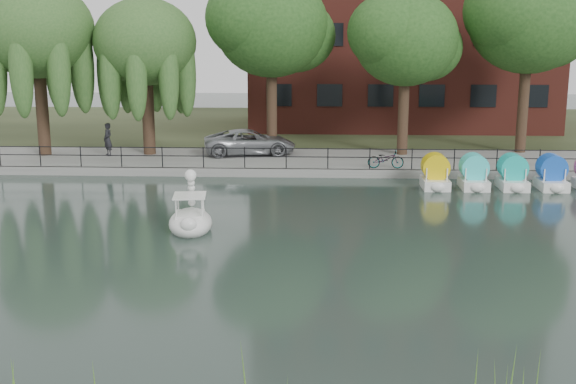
# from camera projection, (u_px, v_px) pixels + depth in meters

# --- Properties ---
(ground_plane) EXTENTS (120.00, 120.00, 0.00)m
(ground_plane) POSITION_uv_depth(u_px,v_px,m) (266.00, 263.00, 21.85)
(ground_plane) COLOR #344440
(promenade) EXTENTS (40.00, 6.00, 0.40)m
(promenade) POSITION_uv_depth(u_px,v_px,m) (289.00, 162.00, 37.40)
(promenade) COLOR gray
(promenade) RESTS_ON ground_plane
(kerb) EXTENTS (40.00, 0.25, 0.40)m
(kerb) POSITION_uv_depth(u_px,v_px,m) (286.00, 173.00, 34.52)
(kerb) COLOR gray
(kerb) RESTS_ON ground_plane
(land_strip) EXTENTS (60.00, 22.00, 0.36)m
(land_strip) POSITION_uv_depth(u_px,v_px,m) (297.00, 127.00, 51.05)
(land_strip) COLOR #47512D
(land_strip) RESTS_ON ground_plane
(railing) EXTENTS (32.00, 0.05, 1.00)m
(railing) POSITION_uv_depth(u_px,v_px,m) (286.00, 153.00, 34.51)
(railing) COLOR black
(railing) RESTS_ON promenade
(willow_left) EXTENTS (5.88, 5.88, 9.01)m
(willow_left) POSITION_uv_depth(u_px,v_px,m) (36.00, 30.00, 36.98)
(willow_left) COLOR #473323
(willow_left) RESTS_ON promenade
(willow_mid) EXTENTS (5.32, 5.32, 8.15)m
(willow_mid) POSITION_uv_depth(u_px,v_px,m) (145.00, 43.00, 37.37)
(willow_mid) COLOR #473323
(willow_mid) RESTS_ON promenade
(broadleaf_center) EXTENTS (6.00, 6.00, 9.25)m
(broadleaf_center) POSITION_uv_depth(u_px,v_px,m) (271.00, 27.00, 37.88)
(broadleaf_center) COLOR #473323
(broadleaf_center) RESTS_ON promenade
(broadleaf_right) EXTENTS (5.40, 5.40, 8.32)m
(broadleaf_right) POSITION_uv_depth(u_px,v_px,m) (406.00, 40.00, 37.24)
(broadleaf_right) COLOR #473323
(broadleaf_right) RESTS_ON promenade
(broadleaf_far) EXTENTS (6.30, 6.30, 9.71)m
(broadleaf_far) POSITION_uv_depth(u_px,v_px,m) (529.00, 20.00, 37.71)
(broadleaf_far) COLOR #473323
(broadleaf_far) RESTS_ON promenade
(minivan) EXTENTS (3.49, 5.90, 1.54)m
(minivan) POSITION_uv_depth(u_px,v_px,m) (250.00, 140.00, 38.25)
(minivan) COLOR gray
(minivan) RESTS_ON promenade
(bicycle) EXTENTS (0.63, 1.73, 1.00)m
(bicycle) POSITION_uv_depth(u_px,v_px,m) (386.00, 158.00, 34.50)
(bicycle) COLOR gray
(bicycle) RESTS_ON promenade
(pedestrian) EXTENTS (0.84, 0.85, 1.98)m
(pedestrian) POSITION_uv_depth(u_px,v_px,m) (108.00, 137.00, 37.88)
(pedestrian) COLOR black
(pedestrian) RESTS_ON promenade
(swan_boat) EXTENTS (1.78, 2.55, 2.03)m
(swan_boat) POSITION_uv_depth(u_px,v_px,m) (190.00, 218.00, 25.30)
(swan_boat) COLOR white
(swan_boat) RESTS_ON ground_plane
(pedal_boat_row) EXTENTS (7.95, 1.70, 1.40)m
(pedal_boat_row) POSITION_uv_depth(u_px,v_px,m) (512.00, 175.00, 31.92)
(pedal_boat_row) COLOR white
(pedal_boat_row) RESTS_ON ground_plane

